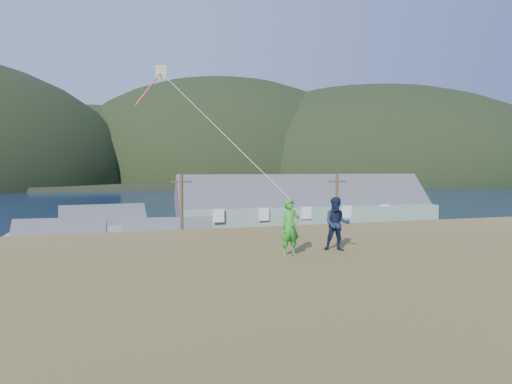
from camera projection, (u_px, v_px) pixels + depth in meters
ground at (184, 306)px, 32.85m from camera, size 900.00×900.00×0.00m
grass_strip at (188, 313)px, 30.94m from camera, size 110.00×8.00×0.10m
waterfront_lot at (161, 260)px, 49.08m from camera, size 72.00×36.00×0.12m
wharf at (107, 230)px, 69.25m from camera, size 26.00×14.00×0.90m
far_shore at (122, 180)px, 347.83m from camera, size 900.00×320.00×2.00m
far_hills at (178, 180)px, 309.89m from camera, size 760.00×265.00×143.00m
lodge at (307, 214)px, 55.65m from camera, size 31.58×9.62×11.03m
shed_palegreen_near at (60, 248)px, 43.29m from camera, size 8.55×5.46×6.11m
shed_white at (168, 250)px, 41.27m from camera, size 8.65×6.27×6.44m
shed_palegreen_far at (104, 229)px, 54.66m from camera, size 10.50×6.73×6.67m
utility_poles at (158, 240)px, 33.56m from camera, size 33.03×0.24×9.37m
parked_cars at (79, 248)px, 51.69m from camera, size 25.00×11.54×1.55m
kite_flyer_green at (290, 228)px, 13.99m from camera, size 0.67×0.48×1.75m
kite_flyer_navy at (337, 224)px, 14.90m from camera, size 1.05×0.95×1.76m
kite_rig at (161, 76)px, 19.84m from camera, size 2.20×4.10×9.82m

